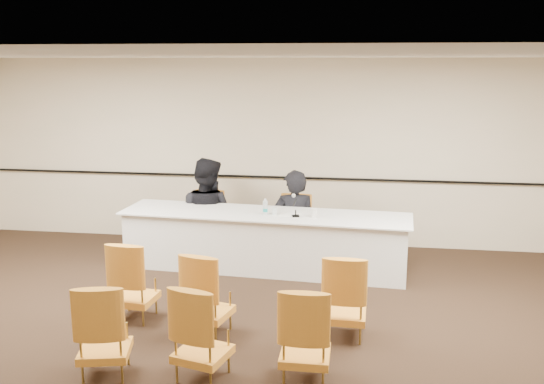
{
  "coord_description": "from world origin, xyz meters",
  "views": [
    {
      "loc": [
        1.32,
        -5.62,
        2.96
      ],
      "look_at": [
        0.11,
        2.6,
        1.15
      ],
      "focal_mm": 40.0,
      "sensor_mm": 36.0,
      "label": 1
    }
  ],
  "objects_px": {
    "panelist_main": "(294,230)",
    "coffee_cup": "(314,213)",
    "panel_table": "(265,241)",
    "panelist_second_chair": "(207,222)",
    "water_bottle": "(265,207)",
    "panelist_main_chair": "(294,227)",
    "aud_chair_front_left": "(134,280)",
    "microphone": "(296,206)",
    "aud_chair_front_mid": "(208,293)",
    "aud_chair_back_right": "(305,333)",
    "drinking_glass": "(275,211)",
    "aud_chair_front_right": "(345,295)",
    "panelist_second": "(207,220)",
    "aud_chair_back_mid": "(202,331)",
    "aud_chair_back_left": "(104,329)"
  },
  "relations": [
    {
      "from": "aud_chair_back_mid",
      "to": "aud_chair_back_right",
      "type": "distance_m",
      "value": 0.97
    },
    {
      "from": "aud_chair_front_mid",
      "to": "panelist_main",
      "type": "bearing_deg",
      "value": 90.54
    },
    {
      "from": "water_bottle",
      "to": "aud_chair_front_left",
      "type": "bearing_deg",
      "value": -123.63
    },
    {
      "from": "panelist_main",
      "to": "microphone",
      "type": "relative_size",
      "value": 6.23
    },
    {
      "from": "panelist_main",
      "to": "panelist_second",
      "type": "bearing_deg",
      "value": -14.44
    },
    {
      "from": "aud_chair_front_right",
      "to": "panelist_main",
      "type": "bearing_deg",
      "value": 109.39
    },
    {
      "from": "water_bottle",
      "to": "aud_chair_front_right",
      "type": "xyz_separation_m",
      "value": [
        1.18,
        -1.98,
        -0.47
      ]
    },
    {
      "from": "panelist_main_chair",
      "to": "drinking_glass",
      "type": "distance_m",
      "value": 0.78
    },
    {
      "from": "water_bottle",
      "to": "aud_chair_front_left",
      "type": "height_order",
      "value": "water_bottle"
    },
    {
      "from": "panelist_main_chair",
      "to": "drinking_glass",
      "type": "relative_size",
      "value": 9.5
    },
    {
      "from": "panelist_second_chair",
      "to": "aud_chair_back_left",
      "type": "bearing_deg",
      "value": -86.05
    },
    {
      "from": "water_bottle",
      "to": "coffee_cup",
      "type": "distance_m",
      "value": 0.7
    },
    {
      "from": "drinking_glass",
      "to": "aud_chair_front_right",
      "type": "bearing_deg",
      "value": -62.21
    },
    {
      "from": "panelist_second_chair",
      "to": "aud_chair_front_left",
      "type": "xyz_separation_m",
      "value": [
        -0.19,
        -2.61,
        0.0
      ]
    },
    {
      "from": "aud_chair_back_left",
      "to": "aud_chair_back_right",
      "type": "bearing_deg",
      "value": -6.96
    },
    {
      "from": "panelist_main_chair",
      "to": "aud_chair_back_mid",
      "type": "bearing_deg",
      "value": -92.98
    },
    {
      "from": "panelist_second_chair",
      "to": "panel_table",
      "type": "bearing_deg",
      "value": -29.14
    },
    {
      "from": "coffee_cup",
      "to": "aud_chair_back_right",
      "type": "bearing_deg",
      "value": -87.01
    },
    {
      "from": "panelist_main_chair",
      "to": "water_bottle",
      "type": "xyz_separation_m",
      "value": [
        -0.34,
        -0.65,
        0.47
      ]
    },
    {
      "from": "microphone",
      "to": "aud_chair_front_mid",
      "type": "bearing_deg",
      "value": -126.43
    },
    {
      "from": "panelist_second",
      "to": "water_bottle",
      "type": "distance_m",
      "value": 1.35
    },
    {
      "from": "panelist_second",
      "to": "aud_chair_front_right",
      "type": "height_order",
      "value": "panelist_second"
    },
    {
      "from": "panelist_main",
      "to": "aud_chair_back_left",
      "type": "height_order",
      "value": "panelist_main"
    },
    {
      "from": "coffee_cup",
      "to": "aud_chair_back_mid",
      "type": "bearing_deg",
      "value": -105.05
    },
    {
      "from": "aud_chair_back_left",
      "to": "drinking_glass",
      "type": "bearing_deg",
      "value": 57.07
    },
    {
      "from": "microphone",
      "to": "aud_chair_front_left",
      "type": "bearing_deg",
      "value": -149.87
    },
    {
      "from": "panelist_main",
      "to": "coffee_cup",
      "type": "xyz_separation_m",
      "value": [
        0.36,
        -0.71,
        0.47
      ]
    },
    {
      "from": "panel_table",
      "to": "panelist_second_chair",
      "type": "distance_m",
      "value": 1.23
    },
    {
      "from": "panelist_second",
      "to": "aud_chair_back_right",
      "type": "distance_m",
      "value": 4.17
    },
    {
      "from": "panelist_main",
      "to": "aud_chair_back_right",
      "type": "bearing_deg",
      "value": 87.51
    },
    {
      "from": "panelist_main",
      "to": "aud_chair_back_mid",
      "type": "relative_size",
      "value": 1.97
    },
    {
      "from": "microphone",
      "to": "aud_chair_front_mid",
      "type": "distance_m",
      "value": 2.26
    },
    {
      "from": "panelist_second",
      "to": "aud_chair_front_left",
      "type": "bearing_deg",
      "value": 102.98
    },
    {
      "from": "microphone",
      "to": "aud_chair_back_right",
      "type": "bearing_deg",
      "value": -98.87
    },
    {
      "from": "microphone",
      "to": "drinking_glass",
      "type": "relative_size",
      "value": 3.01
    },
    {
      "from": "water_bottle",
      "to": "aud_chair_front_left",
      "type": "xyz_separation_m",
      "value": [
        -1.24,
        -1.87,
        -0.47
      ]
    },
    {
      "from": "panel_table",
      "to": "panelist_main",
      "type": "distance_m",
      "value": 0.68
    },
    {
      "from": "panelist_main",
      "to": "drinking_glass",
      "type": "bearing_deg",
      "value": 61.41
    },
    {
      "from": "drinking_glass",
      "to": "aud_chair_back_mid",
      "type": "height_order",
      "value": "aud_chair_back_mid"
    },
    {
      "from": "panelist_second",
      "to": "microphone",
      "type": "height_order",
      "value": "panelist_second"
    },
    {
      "from": "panelist_main_chair",
      "to": "aud_chair_front_left",
      "type": "distance_m",
      "value": 2.97
    },
    {
      "from": "panel_table",
      "to": "panelist_second_chair",
      "type": "xyz_separation_m",
      "value": [
        -1.03,
        0.67,
        0.06
      ]
    },
    {
      "from": "drinking_glass",
      "to": "aud_chair_front_left",
      "type": "height_order",
      "value": "aud_chair_front_left"
    },
    {
      "from": "aud_chair_back_right",
      "to": "aud_chair_front_mid",
      "type": "bearing_deg",
      "value": 143.76
    },
    {
      "from": "panel_table",
      "to": "aud_chair_front_right",
      "type": "relative_size",
      "value": 4.35
    },
    {
      "from": "aud_chair_front_right",
      "to": "panelist_second_chair",
      "type": "bearing_deg",
      "value": 130.91
    },
    {
      "from": "aud_chair_front_left",
      "to": "aud_chair_back_mid",
      "type": "xyz_separation_m",
      "value": [
        1.13,
        -1.21,
        0.0
      ]
    },
    {
      "from": "panelist_main",
      "to": "panelist_main_chair",
      "type": "bearing_deg",
      "value": 169.49
    },
    {
      "from": "water_bottle",
      "to": "panelist_main",
      "type": "bearing_deg",
      "value": 62.35
    },
    {
      "from": "panelist_main_chair",
      "to": "panelist_second",
      "type": "relative_size",
      "value": 0.49
    }
  ]
}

